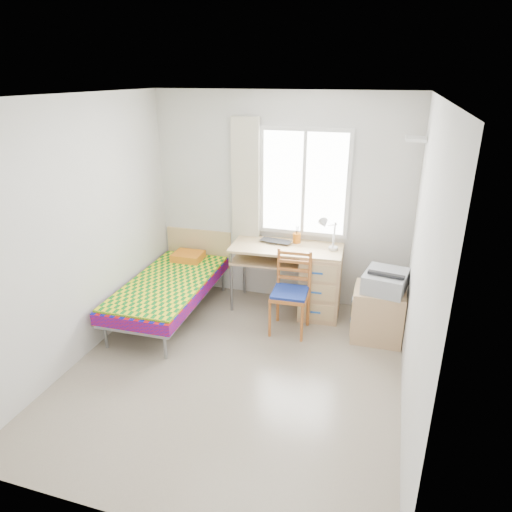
# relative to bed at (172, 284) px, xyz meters

# --- Properties ---
(floor) EXTENTS (3.50, 3.50, 0.00)m
(floor) POSITION_rel_bed_xyz_m (1.11, -0.91, -0.40)
(floor) COLOR #BCAD93
(floor) RESTS_ON ground
(ceiling) EXTENTS (3.50, 3.50, 0.00)m
(ceiling) POSITION_rel_bed_xyz_m (1.11, -0.91, 2.20)
(ceiling) COLOR white
(ceiling) RESTS_ON wall_back
(wall_back) EXTENTS (3.20, 0.00, 3.20)m
(wall_back) POSITION_rel_bed_xyz_m (1.11, 0.84, 0.90)
(wall_back) COLOR silver
(wall_back) RESTS_ON ground
(wall_left) EXTENTS (0.00, 3.50, 3.50)m
(wall_left) POSITION_rel_bed_xyz_m (-0.49, -0.91, 0.90)
(wall_left) COLOR silver
(wall_left) RESTS_ON ground
(wall_right) EXTENTS (0.00, 3.50, 3.50)m
(wall_right) POSITION_rel_bed_xyz_m (2.71, -0.91, 0.90)
(wall_right) COLOR silver
(wall_right) RESTS_ON ground
(window) EXTENTS (1.10, 0.04, 1.30)m
(window) POSITION_rel_bed_xyz_m (1.41, 0.82, 1.15)
(window) COLOR white
(window) RESTS_ON wall_back
(curtain) EXTENTS (0.35, 0.05, 1.70)m
(curtain) POSITION_rel_bed_xyz_m (0.69, 0.77, 1.05)
(curtain) COLOR beige
(curtain) RESTS_ON wall_back
(floating_shelf) EXTENTS (0.20, 0.32, 0.03)m
(floating_shelf) POSITION_rel_bed_xyz_m (2.60, 0.49, 1.75)
(floating_shelf) COLOR white
(floating_shelf) RESTS_ON wall_right
(bed) EXTENTS (0.94, 1.93, 0.82)m
(bed) POSITION_rel_bed_xyz_m (0.00, 0.00, 0.00)
(bed) COLOR gray
(bed) RESTS_ON floor
(desk) EXTENTS (1.37, 0.69, 0.83)m
(desk) POSITION_rel_bed_xyz_m (1.65, 0.53, 0.05)
(desk) COLOR tan
(desk) RESTS_ON floor
(chair) EXTENTS (0.42, 0.42, 0.94)m
(chair) POSITION_rel_bed_xyz_m (1.46, 0.05, 0.13)
(chair) COLOR #AA5620
(chair) RESTS_ON floor
(cabinet) EXTENTS (0.56, 0.50, 0.59)m
(cabinet) POSITION_rel_bed_xyz_m (2.42, 0.15, -0.10)
(cabinet) COLOR tan
(cabinet) RESTS_ON floor
(printer) EXTENTS (0.50, 0.56, 0.21)m
(printer) POSITION_rel_bed_xyz_m (2.46, 0.16, 0.30)
(printer) COLOR #A6A9AE
(printer) RESTS_ON cabinet
(laptop) EXTENTS (0.42, 0.30, 0.03)m
(laptop) POSITION_rel_bed_xyz_m (1.12, 0.56, 0.45)
(laptop) COLOR black
(laptop) RESTS_ON desk
(pen_cup) EXTENTS (0.12, 0.12, 0.12)m
(pen_cup) POSITION_rel_bed_xyz_m (1.37, 0.69, 0.49)
(pen_cup) COLOR orange
(pen_cup) RESTS_ON desk
(task_lamp) EXTENTS (0.23, 0.33, 0.43)m
(task_lamp) POSITION_rel_bed_xyz_m (1.77, 0.46, 0.70)
(task_lamp) COLOR white
(task_lamp) RESTS_ON desk
(book) EXTENTS (0.28, 0.31, 0.02)m
(book) POSITION_rel_bed_xyz_m (1.09, 0.52, 0.19)
(book) COLOR gray
(book) RESTS_ON desk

